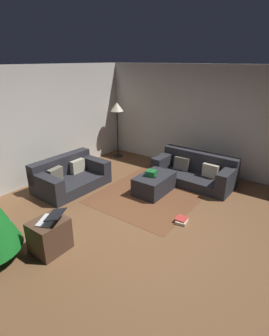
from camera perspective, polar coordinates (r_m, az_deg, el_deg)
The scene contains 13 objects.
ground_plane at distance 4.78m, azimuth 1.83°, elevation -12.39°, with size 6.40×6.40×0.00m, color brown.
rear_partition at distance 6.41m, azimuth -22.17°, elevation 7.82°, with size 6.40×0.12×2.60m, color beige.
corner_partition at distance 6.92m, azimuth 16.92°, elevation 9.46°, with size 0.12×6.40×2.60m, color beige.
couch_left at distance 6.22m, azimuth -13.65°, elevation -1.70°, with size 1.60×1.01×0.67m.
couch_right at distance 6.44m, azimuth 12.69°, elevation -0.69°, with size 0.90×1.83×0.69m.
ottoman at distance 5.86m, azimuth 4.19°, elevation -3.30°, with size 0.93×0.58×0.39m, color #26262B.
gift_box at distance 5.72m, azimuth 3.57°, elevation -1.11°, with size 0.20×0.20×0.12m, color #19662D.
tv_remote at distance 5.68m, azimuth 3.82°, elevation -1.82°, with size 0.05×0.16×0.02m, color black.
side_table at distance 4.34m, azimuth -17.50°, elevation -13.50°, with size 0.52×0.44×0.51m, color #4C3323.
laptop at distance 4.15m, azimuth -17.35°, elevation -10.11°, with size 0.46×0.47×0.16m.
book_stack at distance 4.96m, azimuth 9.96°, elevation -10.83°, with size 0.27×0.23×0.08m.
corner_lamp at distance 7.73m, azimuth -3.71°, elevation 11.93°, with size 0.36×0.36×1.58m.
area_rug at distance 5.95m, azimuth 4.14°, elevation -4.99°, with size 2.60×2.00×0.01m, color brown.
Camera 1 is at (-3.28, -2.18, 2.71)m, focal length 28.83 mm.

